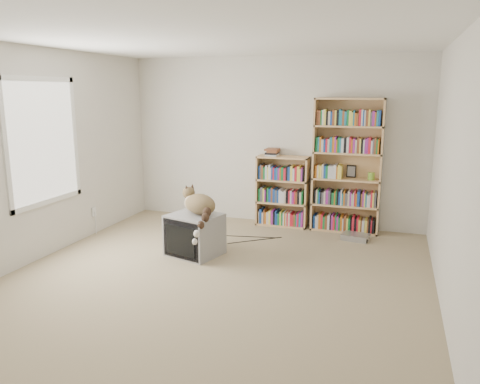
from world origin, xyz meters
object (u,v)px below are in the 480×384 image
(crt_tv, at_px, (195,235))
(bookcase_tall, at_px, (347,169))
(dvd_player, at_px, (356,237))
(cat, at_px, (200,208))
(bookcase_short, at_px, (283,193))

(crt_tv, distance_m, bookcase_tall, 2.40)
(crt_tv, height_order, dvd_player, crt_tv)
(cat, distance_m, dvd_player, 2.23)
(cat, xyz_separation_m, dvd_player, (1.77, 1.24, -0.56))
(crt_tv, bearing_deg, dvd_player, 49.10)
(bookcase_tall, bearing_deg, dvd_player, -63.91)
(crt_tv, bearing_deg, bookcase_tall, 60.24)
(bookcase_tall, bearing_deg, crt_tv, -135.31)
(crt_tv, bearing_deg, cat, 3.04)
(bookcase_short, bearing_deg, bookcase_tall, 0.10)
(bookcase_short, relative_size, dvd_player, 3.00)
(crt_tv, height_order, bookcase_short, bookcase_short)
(crt_tv, relative_size, dvd_player, 2.02)
(crt_tv, distance_m, dvd_player, 2.22)
(bookcase_tall, distance_m, dvd_player, 0.97)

